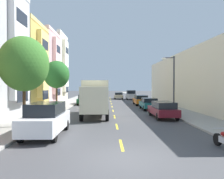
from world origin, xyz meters
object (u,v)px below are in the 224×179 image
Objects in this scene: street_tree_second at (57,75)px; moving_champagne_sedan at (118,96)px; delivery_box_truck at (96,96)px; parked_suv_silver at (131,95)px; parked_wagon_charcoal at (89,95)px; parked_wagon_red at (93,93)px; parked_suv_white at (46,119)px; parked_wagon_forest at (84,99)px; street_lamp at (172,80)px; parked_wagon_burgundy at (163,109)px; parked_sedan_teal at (149,104)px; parked_wagon_orange at (141,100)px; parked_hatchback_black at (87,97)px; street_tree_nearest at (24,64)px.

moving_champagne_sedan is at bearing 70.53° from street_tree_second.
delivery_box_truck is 26.13m from parked_suv_silver.
parked_wagon_red is at bearing 89.95° from parked_wagon_charcoal.
parked_suv_white reaches higher than parked_wagon_red.
parked_wagon_charcoal is at bearing 95.87° from delivery_box_truck.
parked_wagon_forest is (-2.46, 13.12, -1.12)m from delivery_box_truck.
parked_wagon_forest is at bearing 77.15° from street_tree_second.
street_tree_second reaches higher than parked_wagon_red.
parked_wagon_burgundy is at bearing -121.50° from street_lamp.
street_lamp reaches higher than parked_wagon_burgundy.
parked_wagon_charcoal is 0.98× the size of parked_suv_silver.
street_lamp reaches higher than parked_sedan_teal.
parked_wagon_charcoal is 6.34m from moving_champagne_sedan.
parked_wagon_burgundy is 6.99m from parked_sedan_teal.
parked_wagon_charcoal is (-10.43, 25.25, -2.74)m from street_lamp.
parked_wagon_red is 1.00× the size of parked_wagon_forest.
parked_hatchback_black is (-8.84, 8.39, -0.05)m from parked_wagon_orange.
parked_suv_white is (-8.64, -20.23, 0.18)m from parked_wagon_orange.
delivery_box_truck is 1.72× the size of moving_champagne_sedan.
street_tree_second is at bearing 99.81° from parked_suv_white.
parked_wagon_red is 1.05× the size of moving_champagne_sedan.
parked_wagon_burgundy is 1.17× the size of parked_hatchback_black.
street_lamp is at bearing -81.70° from parked_wagon_orange.
parked_wagon_orange is 22.00m from parked_suv_white.
parked_sedan_teal is 1.12× the size of parked_hatchback_black.
delivery_box_truck is 20.38m from parked_hatchback_black.
street_tree_nearest is 21.24m from parked_wagon_orange.
parked_wagon_orange is at bearing 66.88° from parked_suv_white.
street_tree_second is at bearing 153.50° from parked_wagon_burgundy.
parked_sedan_teal is at bearing -89.59° from parked_wagon_orange.
delivery_box_truck is at bearing -172.96° from street_lamp.
street_tree_nearest reaches higher than parked_suv_white.
street_tree_nearest is at bearing -149.92° from street_lamp.
parked_wagon_charcoal is at bearing 85.17° from street_tree_second.
parked_wagon_orange is 1.05× the size of moving_champagne_sedan.
street_tree_second is at bearing -109.47° from moving_champagne_sedan.
parked_suv_silver is (10.73, 21.65, -3.19)m from street_tree_second.
street_tree_nearest is 1.31× the size of parked_wagon_orange.
parked_wagon_burgundy is (8.60, -14.75, 0.00)m from parked_wagon_forest.
street_tree_nearest reaches higher than parked_sedan_teal.
parked_wagon_orange is at bearing -43.48° from parked_hatchback_black.
street_tree_second is 0.72× the size of delivery_box_truck.
street_tree_second is 12.47m from parked_wagon_burgundy.
parked_wagon_orange is 1.00× the size of parked_wagon_burgundy.
parked_suv_white is 34.66m from parked_wagon_charcoal.
street_tree_nearest reaches higher than moving_champagne_sedan.
parked_hatchback_black reaches higher than moving_champagne_sedan.
parked_wagon_forest is at bearing 120.26° from parked_wagon_burgundy.
delivery_box_truck is at bearing -84.13° from parked_wagon_charcoal.
parked_hatchback_black is (-10.42, 19.21, -2.79)m from street_lamp.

